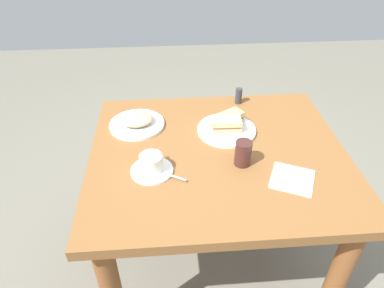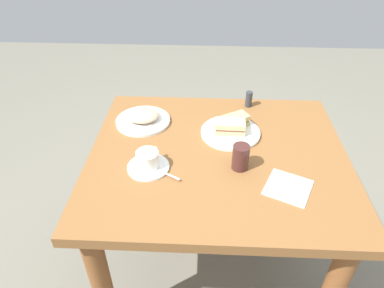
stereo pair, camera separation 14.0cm
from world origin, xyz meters
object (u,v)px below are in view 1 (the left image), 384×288
dining_table (217,175)px  salt_shaker (239,96)px  spoon (170,175)px  drinking_glass (243,153)px  sandwich_plate (227,130)px  sandwich_front (226,124)px  sandwich_back (230,118)px  coffee_saucer (152,170)px  side_plate (137,124)px  coffee_cup (151,162)px  napkin (292,179)px

dining_table → salt_shaker: size_ratio=13.38×
spoon → drinking_glass: 0.29m
spoon → sandwich_plate: bearing=-132.2°
sandwich_front → sandwich_back: same height
sandwich_back → spoon: 0.43m
spoon → salt_shaker: salt_shaker is taller
sandwich_front → coffee_saucer: sandwich_front is taller
sandwich_plate → sandwich_back: (-0.02, -0.04, 0.03)m
sandwich_back → coffee_saucer: (0.34, 0.28, -0.03)m
spoon → side_plate: bearing=-68.7°
sandwich_front → dining_table: bearing=69.6°
dining_table → coffee_saucer: bearing=21.2°
coffee_saucer → salt_shaker: salt_shaker is taller
sandwich_plate → spoon: (0.25, 0.28, 0.01)m
side_plate → salt_shaker: size_ratio=3.16×
dining_table → spoon: bearing=35.5°
coffee_cup → salt_shaker: size_ratio=1.42×
coffee_saucer → side_plate: bearing=-77.3°
side_plate → napkin: size_ratio=1.62×
dining_table → drinking_glass: size_ratio=10.17×
spoon → side_plate: spoon is taller
dining_table → sandwich_back: size_ratio=7.97×
dining_table → side_plate: size_ratio=4.24×
spoon → side_plate: size_ratio=0.37×
sandwich_front → spoon: bearing=48.0°
side_plate → spoon: bearing=111.3°
sandwich_front → salt_shaker: (-0.10, -0.24, -0.00)m
sandwich_back → spoon: (0.27, 0.32, -0.03)m
dining_table → spoon: spoon is taller
coffee_cup → salt_shaker: 0.63m
coffee_saucer → sandwich_back: bearing=-140.2°
coffee_saucer → drinking_glass: bearing=-176.6°
coffee_cup → napkin: 0.52m
sandwich_back → salt_shaker: (-0.07, -0.20, -0.00)m
spoon → drinking_glass: drinking_glass is taller
coffee_saucer → salt_shaker: size_ratio=2.07×
dining_table → sandwich_back: 0.26m
dining_table → side_plate: 0.42m
sandwich_front → drinking_glass: bearing=97.9°
sandwich_front → drinking_glass: (-0.03, 0.22, 0.01)m
coffee_cup → salt_shaker: (-0.42, -0.48, -0.01)m
coffee_saucer → sandwich_plate: bearing=-143.1°
salt_shaker → coffee_saucer: bearing=49.1°
sandwich_plate → napkin: (-0.19, 0.32, -0.01)m
side_plate → salt_shaker: salt_shaker is taller
sandwich_plate → drinking_glass: 0.23m
sandwich_front → drinking_glass: 0.22m
spoon → salt_shaker: (-0.35, -0.52, 0.03)m
drinking_glass → dining_table: bearing=-45.9°
sandwich_back → side_plate: (0.41, -0.03, -0.03)m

